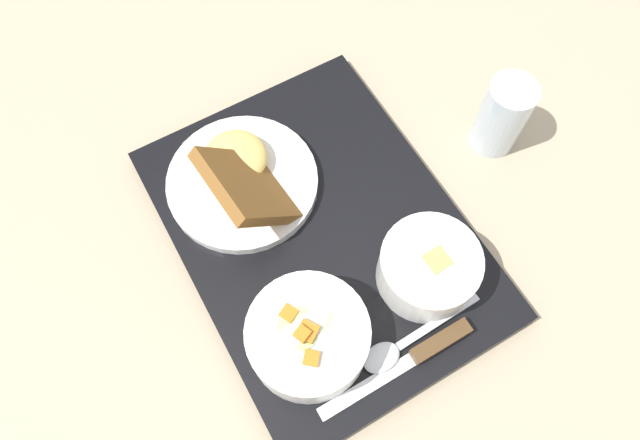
{
  "coord_description": "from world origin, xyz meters",
  "views": [
    {
      "loc": [
        -0.25,
        0.1,
        0.65
      ],
      "look_at": [
        0.0,
        0.0,
        0.05
      ],
      "focal_mm": 32.0,
      "sensor_mm": 36.0,
      "label": 1
    }
  ],
  "objects_px": {
    "knife": "(426,350)",
    "glass_water": "(501,119)",
    "bowl_soup": "(429,267)",
    "bowl_salad": "(308,336)",
    "plate_main": "(242,178)",
    "spoon": "(401,345)"
  },
  "relations": [
    {
      "from": "knife",
      "to": "glass_water",
      "type": "xyz_separation_m",
      "value": [
        0.22,
        -0.21,
        0.02
      ]
    },
    {
      "from": "bowl_salad",
      "to": "bowl_soup",
      "type": "height_order",
      "value": "bowl_salad"
    },
    {
      "from": "glass_water",
      "to": "bowl_salad",
      "type": "bearing_deg",
      "value": 117.17
    },
    {
      "from": "glass_water",
      "to": "bowl_soup",
      "type": "bearing_deg",
      "value": 129.92
    },
    {
      "from": "plate_main",
      "to": "knife",
      "type": "bearing_deg",
      "value": -156.13
    },
    {
      "from": "bowl_soup",
      "to": "plate_main",
      "type": "bearing_deg",
      "value": 39.13
    },
    {
      "from": "bowl_salad",
      "to": "plate_main",
      "type": "bearing_deg",
      "value": 0.98
    },
    {
      "from": "knife",
      "to": "bowl_salad",
      "type": "bearing_deg",
      "value": -34.41
    },
    {
      "from": "bowl_salad",
      "to": "bowl_soup",
      "type": "xyz_separation_m",
      "value": [
        0.02,
        -0.15,
        0.0
      ]
    },
    {
      "from": "bowl_salad",
      "to": "knife",
      "type": "height_order",
      "value": "bowl_salad"
    },
    {
      "from": "glass_water",
      "to": "knife",
      "type": "bearing_deg",
      "value": 136.83
    },
    {
      "from": "plate_main",
      "to": "spoon",
      "type": "height_order",
      "value": "plate_main"
    },
    {
      "from": "knife",
      "to": "glass_water",
      "type": "height_order",
      "value": "glass_water"
    },
    {
      "from": "plate_main",
      "to": "knife",
      "type": "xyz_separation_m",
      "value": [
        -0.27,
        -0.12,
        -0.01
      ]
    },
    {
      "from": "plate_main",
      "to": "knife",
      "type": "height_order",
      "value": "plate_main"
    },
    {
      "from": "bowl_salad",
      "to": "spoon",
      "type": "xyz_separation_m",
      "value": [
        -0.04,
        -0.09,
        -0.03
      ]
    },
    {
      "from": "knife",
      "to": "bowl_soup",
      "type": "bearing_deg",
      "value": -123.08
    },
    {
      "from": "knife",
      "to": "spoon",
      "type": "bearing_deg",
      "value": -42.92
    },
    {
      "from": "knife",
      "to": "spoon",
      "type": "distance_m",
      "value": 0.03
    },
    {
      "from": "bowl_soup",
      "to": "knife",
      "type": "distance_m",
      "value": 0.09
    },
    {
      "from": "bowl_soup",
      "to": "plate_main",
      "type": "height_order",
      "value": "plate_main"
    },
    {
      "from": "spoon",
      "to": "bowl_salad",
      "type": "bearing_deg",
      "value": -33.69
    }
  ]
}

